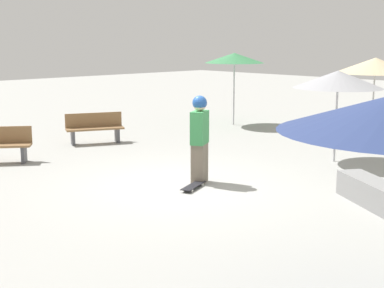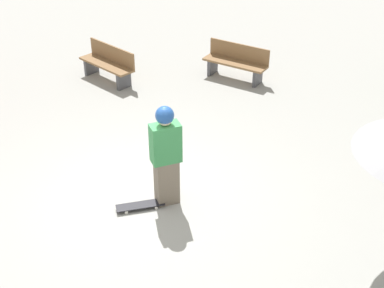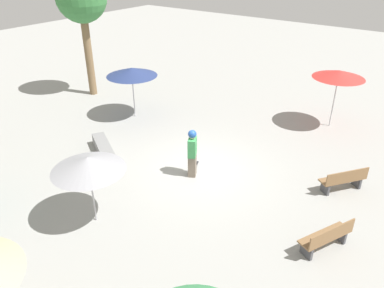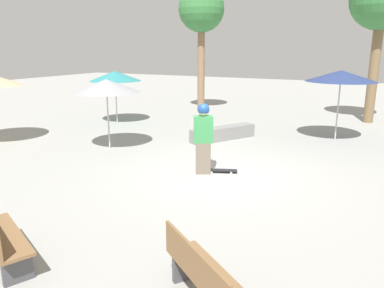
{
  "view_description": "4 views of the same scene",
  "coord_description": "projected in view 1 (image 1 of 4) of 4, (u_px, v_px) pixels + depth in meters",
  "views": [
    {
      "loc": [
        -7.62,
        7.03,
        2.87
      ],
      "look_at": [
        0.34,
        -0.54,
        0.73
      ],
      "focal_mm": 50.0,
      "sensor_mm": 36.0,
      "label": 1
    },
    {
      "loc": [
        -7.08,
        -1.75,
        5.54
      ],
      "look_at": [
        0.25,
        -0.79,
        0.99
      ],
      "focal_mm": 50.0,
      "sensor_mm": 36.0,
      "label": 2
    },
    {
      "loc": [
        6.72,
        -9.51,
        7.35
      ],
      "look_at": [
        0.19,
        -0.71,
        1.46
      ],
      "focal_mm": 35.0,
      "sensor_mm": 36.0,
      "label": 3
    },
    {
      "loc": [
        8.18,
        3.51,
        3.1
      ],
      "look_at": [
        0.01,
        -0.71,
        0.74
      ],
      "focal_mm": 35.0,
      "sensor_mm": 36.0,
      "label": 4
    }
  ],
  "objects": [
    {
      "name": "skateboard",
      "position": [
        194.0,
        186.0,
        10.51
      ],
      "size": [
        0.48,
        0.82,
        0.07
      ],
      "rotation": [
        0.0,
        0.0,
        1.95
      ],
      "color": "black",
      "rests_on": "ground_plane"
    },
    {
      "name": "shade_umbrella_green",
      "position": [
        234.0,
        58.0,
        18.06
      ],
      "size": [
        2.02,
        2.02,
        2.45
      ],
      "color": "#B7B7BC",
      "rests_on": "ground_plane"
    },
    {
      "name": "shade_umbrella_grey",
      "position": [
        338.0,
        79.0,
        12.51
      ],
      "size": [
        2.1,
        2.1,
        2.18
      ],
      "color": "#B7B7BC",
      "rests_on": "ground_plane"
    },
    {
      "name": "bench_near",
      "position": [
        95.0,
        128.0,
        15.09
      ],
      "size": [
        1.06,
        1.64,
        0.85
      ],
      "rotation": [
        0.0,
        0.0,
        1.14
      ],
      "color": "#47474C",
      "rests_on": "ground_plane"
    },
    {
      "name": "shade_umbrella_tan",
      "position": [
        375.0,
        65.0,
        16.12
      ],
      "size": [
        2.43,
        2.43,
        2.36
      ],
      "color": "#B7B7BC",
      "rests_on": "ground_plane"
    },
    {
      "name": "ground_plane",
      "position": [
        184.0,
        186.0,
        10.72
      ],
      "size": [
        60.0,
        60.0,
        0.0
      ],
      "primitive_type": "plane",
      "color": "#9E9E99"
    },
    {
      "name": "skater_main",
      "position": [
        200.0,
        136.0,
        10.79
      ],
      "size": [
        0.46,
        0.54,
        1.79
      ],
      "rotation": [
        0.0,
        0.0,
        2.07
      ],
      "color": "#726656",
      "rests_on": "ground_plane"
    }
  ]
}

